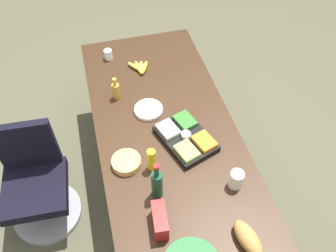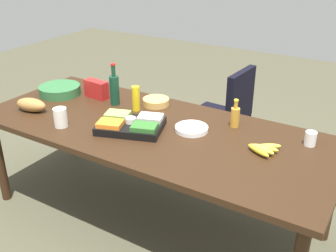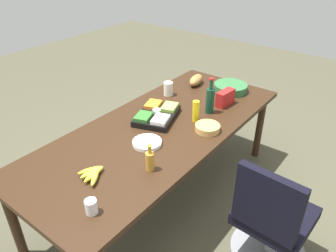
{
  "view_description": "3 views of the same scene",
  "coord_description": "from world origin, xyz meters",
  "views": [
    {
      "loc": [
        -1.57,
        0.41,
        2.75
      ],
      "look_at": [
        0.03,
        -0.01,
        0.8
      ],
      "focal_mm": 37.53,
      "sensor_mm": 36.0,
      "label": 1
    },
    {
      "loc": [
        1.37,
        -2.03,
        1.92
      ],
      "look_at": [
        0.11,
        0.03,
        0.77
      ],
      "focal_mm": 42.95,
      "sensor_mm": 36.0,
      "label": 2
    },
    {
      "loc": [
        1.78,
        1.45,
        2.13
      ],
      "look_at": [
        -0.0,
        0.09,
        0.79
      ],
      "focal_mm": 34.98,
      "sensor_mm": 36.0,
      "label": 3
    }
  ],
  "objects": [
    {
      "name": "ground_plane",
      "position": [
        0.0,
        0.0,
        0.0
      ],
      "size": [
        10.0,
        10.0,
        0.0
      ],
      "primitive_type": "plane",
      "color": "#4B4936"
    },
    {
      "name": "conference_table",
      "position": [
        0.0,
        0.0,
        0.68
      ],
      "size": [
        2.46,
        1.03,
        0.75
      ],
      "color": "#321E11",
      "rests_on": "ground"
    },
    {
      "name": "office_chair",
      "position": [
        0.06,
        1.04,
        0.34
      ],
      "size": [
        0.56,
        0.56,
        0.9
      ],
      "color": "gray",
      "rests_on": "ground"
    },
    {
      "name": "wine_bottle",
      "position": [
        -0.46,
        0.19,
        0.87
      ],
      "size": [
        0.07,
        0.07,
        0.32
      ],
      "color": "#133A29",
      "rests_on": "conference_table"
    },
    {
      "name": "bread_loaf",
      "position": [
        -0.9,
        -0.24,
        0.8
      ],
      "size": [
        0.26,
        0.16,
        0.1
      ],
      "primitive_type": "ellipsoid",
      "rotation": [
        0.0,
        0.0,
        0.21
      ],
      "color": "#A1733A",
      "rests_on": "conference_table"
    },
    {
      "name": "paper_plate_stack",
      "position": [
        0.26,
        0.09,
        0.77
      ],
      "size": [
        0.27,
        0.27,
        0.03
      ],
      "primitive_type": "cylinder",
      "rotation": [
        0.0,
        0.0,
        -0.28
      ],
      "color": "white",
      "rests_on": "conference_table"
    },
    {
      "name": "chip_bag_red",
      "position": [
        -0.68,
        0.23,
        0.82
      ],
      "size": [
        0.21,
        0.1,
        0.14
      ],
      "primitive_type": "cube",
      "rotation": [
        0.0,
        0.0,
        -0.1
      ],
      "color": "red",
      "rests_on": "conference_table"
    },
    {
      "name": "veggie_tray",
      "position": [
        -0.1,
        -0.11,
        0.79
      ],
      "size": [
        0.49,
        0.42,
        0.09
      ],
      "color": "black",
      "rests_on": "conference_table"
    },
    {
      "name": "chip_bowl",
      "position": [
        -0.19,
        0.34,
        0.78
      ],
      "size": [
        0.22,
        0.22,
        0.05
      ],
      "primitive_type": "cylinder",
      "rotation": [
        0.0,
        0.0,
        -0.13
      ],
      "color": "#D9A856",
      "rests_on": "conference_table"
    },
    {
      "name": "dressing_bottle",
      "position": [
        0.47,
        0.3,
        0.82
      ],
      "size": [
        0.07,
        0.07,
        0.19
      ],
      "color": "#C4892E",
      "rests_on": "conference_table"
    },
    {
      "name": "banana_bunch",
      "position": [
        0.76,
        0.05,
        0.78
      ],
      "size": [
        0.19,
        0.19,
        0.04
      ],
      "color": "yellow",
      "rests_on": "conference_table"
    },
    {
      "name": "mayo_jar",
      "position": [
        -0.53,
        -0.31,
        0.82
      ],
      "size": [
        0.1,
        0.1,
        0.13
      ],
      "primitive_type": "cylinder",
      "rotation": [
        0.0,
        0.0,
        -0.13
      ],
      "color": "white",
      "rests_on": "conference_table"
    },
    {
      "name": "mustard_bottle",
      "position": [
        -0.26,
        0.18,
        0.84
      ],
      "size": [
        0.07,
        0.07,
        0.18
      ],
      "primitive_type": "cylinder",
      "rotation": [
        0.0,
        0.0,
        -0.24
      ],
      "color": "yellow",
      "rests_on": "conference_table"
    },
    {
      "name": "paper_cup",
      "position": [
        0.97,
        0.29,
        0.8
      ],
      "size": [
        0.08,
        0.08,
        0.09
      ],
      "primitive_type": "cylinder",
      "rotation": [
        0.0,
        0.0,
        -0.15
      ],
      "color": "white",
      "rests_on": "conference_table"
    }
  ]
}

